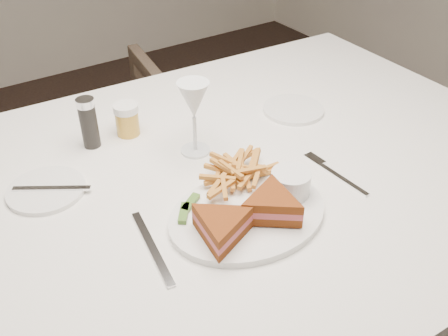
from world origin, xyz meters
name	(u,v)px	position (x,y,z in m)	size (l,w,h in m)	color
table	(213,291)	(0.37, 0.14, 0.38)	(1.58, 1.05, 0.75)	white
chair_far	(85,151)	(0.35, 1.01, 0.34)	(0.67, 0.62, 0.69)	#493A2D
table_setting	(221,176)	(0.36, 0.09, 0.79)	(0.81, 0.63, 0.18)	white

